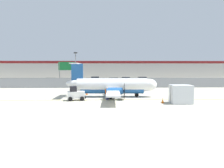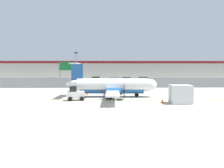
{
  "view_description": "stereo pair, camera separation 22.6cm",
  "coord_description": "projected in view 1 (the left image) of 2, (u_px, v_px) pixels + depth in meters",
  "views": [
    {
      "loc": [
        -1.21,
        -24.19,
        4.3
      ],
      "look_at": [
        -0.38,
        5.8,
        1.8
      ],
      "focal_mm": 32.0,
      "sensor_mm": 36.0,
      "label": 1
    },
    {
      "loc": [
        -0.99,
        -24.2,
        4.3
      ],
      "look_at": [
        -0.38,
        5.8,
        1.8
      ],
      "focal_mm": 32.0,
      "sensor_mm": 36.0,
      "label": 2
    }
  ],
  "objects": [
    {
      "name": "parking_lot_strip",
      "position": [
        111.0,
        83.0,
        53.87
      ],
      "size": [
        98.0,
        17.0,
        0.12
      ],
      "color": "#38383A",
      "rests_on": "ground"
    },
    {
      "name": "ground_plane",
      "position": [
        116.0,
        100.0,
        26.48
      ],
      "size": [
        140.0,
        140.0,
        0.01
      ],
      "color": "#B2AD99"
    },
    {
      "name": "parked_car_1",
      "position": [
        75.0,
        81.0,
        49.59
      ],
      "size": [
        4.22,
        2.03,
        1.58
      ],
      "rotation": [
        0.0,
        0.0,
        -0.01
      ],
      "color": "black",
      "rests_on": "parking_lot_strip"
    },
    {
      "name": "traffic_cone_near_left",
      "position": [
        87.0,
        93.0,
        31.27
      ],
      "size": [
        0.36,
        0.36,
        0.64
      ],
      "color": "orange",
      "rests_on": "ground"
    },
    {
      "name": "ground_crew_worker",
      "position": [
        107.0,
        93.0,
        26.39
      ],
      "size": [
        0.55,
        0.36,
        1.7
      ],
      "rotation": [
        0.0,
        0.0,
        4.77
      ],
      "color": "#191E4C",
      "rests_on": "ground"
    },
    {
      "name": "commuter_airplane",
      "position": [
        114.0,
        86.0,
        29.13
      ],
      "size": [
        13.34,
        16.04,
        4.92
      ],
      "rotation": [
        0.0,
        0.0,
        -0.03
      ],
      "color": "white",
      "rests_on": "ground"
    },
    {
      "name": "parked_car_0",
      "position": [
        50.0,
        81.0,
        50.1
      ],
      "size": [
        4.39,
        2.44,
        1.58
      ],
      "rotation": [
        0.0,
        0.0,
        -0.13
      ],
      "color": "slate",
      "rests_on": "parking_lot_strip"
    },
    {
      "name": "baggage_tug",
      "position": [
        76.0,
        94.0,
        26.04
      ],
      "size": [
        2.49,
        1.72,
        1.88
      ],
      "rotation": [
        0.0,
        0.0,
        0.18
      ],
      "color": "silver",
      "rests_on": "ground"
    },
    {
      "name": "perimeter_fence",
      "position": [
        112.0,
        82.0,
        42.33
      ],
      "size": [
        98.0,
        0.1,
        2.1
      ],
      "color": "gray",
      "rests_on": "ground"
    },
    {
      "name": "background_building",
      "position": [
        110.0,
        70.0,
        72.02
      ],
      "size": [
        91.0,
        8.1,
        6.5
      ],
      "color": "beige",
      "rests_on": "ground"
    },
    {
      "name": "traffic_cone_near_right",
      "position": [
        163.0,
        100.0,
        24.12
      ],
      "size": [
        0.36,
        0.36,
        0.64
      ],
      "color": "orange",
      "rests_on": "ground"
    },
    {
      "name": "parked_car_2",
      "position": [
        95.0,
        79.0,
        57.02
      ],
      "size": [
        4.28,
        2.18,
        1.58
      ],
      "rotation": [
        0.0,
        0.0,
        3.19
      ],
      "color": "slate",
      "rests_on": "parking_lot_strip"
    },
    {
      "name": "highway_sign",
      "position": [
        67.0,
        68.0,
        43.74
      ],
      "size": [
        3.6,
        0.14,
        5.5
      ],
      "color": "slate",
      "rests_on": "ground"
    },
    {
      "name": "parked_car_5",
      "position": [
        143.0,
        80.0,
        55.29
      ],
      "size": [
        4.27,
        2.16,
        1.58
      ],
      "rotation": [
        0.0,
        0.0,
        0.05
      ],
      "color": "slate",
      "rests_on": "parking_lot_strip"
    },
    {
      "name": "parked_car_3",
      "position": [
        113.0,
        81.0,
        51.57
      ],
      "size": [
        4.39,
        2.45,
        1.58
      ],
      "rotation": [
        0.0,
        0.0,
        3.28
      ],
      "color": "slate",
      "rests_on": "parking_lot_strip"
    },
    {
      "name": "parked_car_6",
      "position": [
        169.0,
        82.0,
        48.03
      ],
      "size": [
        4.35,
        2.33,
        1.58
      ],
      "rotation": [
        0.0,
        0.0,
        3.04
      ],
      "color": "navy",
      "rests_on": "parking_lot_strip"
    },
    {
      "name": "apron_light_pole",
      "position": [
        76.0,
        67.0,
        39.23
      ],
      "size": [
        0.7,
        0.3,
        7.27
      ],
      "color": "slate",
      "rests_on": "ground"
    },
    {
      "name": "parked_car_4",
      "position": [
        126.0,
        80.0,
        54.37
      ],
      "size": [
        4.27,
        2.15,
        1.58
      ],
      "rotation": [
        0.0,
        0.0,
        -0.04
      ],
      "color": "navy",
      "rests_on": "parking_lot_strip"
    },
    {
      "name": "cargo_container",
      "position": [
        181.0,
        94.0,
        23.97
      ],
      "size": [
        2.49,
        2.1,
        2.2
      ],
      "rotation": [
        0.0,
        0.0,
        -0.04
      ],
      "color": "silver",
      "rests_on": "ground"
    }
  ]
}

